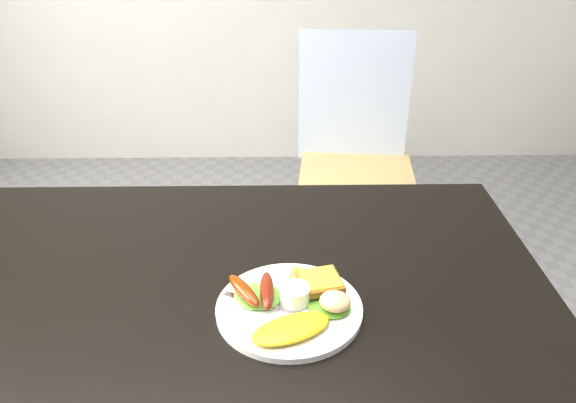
{
  "coord_description": "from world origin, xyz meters",
  "views": [
    {
      "loc": [
        0.09,
        -0.84,
        1.39
      ],
      "look_at": [
        0.11,
        0.04,
        0.9
      ],
      "focal_mm": 35.0,
      "sensor_mm": 36.0,
      "label": 1
    }
  ],
  "objects_px": {
    "dining_chair": "(356,178)",
    "person": "(368,179)",
    "dining_table": "(230,293)",
    "plate": "(289,308)"
  },
  "relations": [
    {
      "from": "person",
      "to": "dining_table",
      "type": "bearing_deg",
      "value": 42.19
    },
    {
      "from": "dining_table",
      "to": "plate",
      "type": "relative_size",
      "value": 4.72
    },
    {
      "from": "dining_table",
      "to": "plate",
      "type": "bearing_deg",
      "value": -35.97
    },
    {
      "from": "dining_table",
      "to": "person",
      "type": "relative_size",
      "value": 0.91
    },
    {
      "from": "person",
      "to": "plate",
      "type": "xyz_separation_m",
      "value": [
        -0.24,
        -0.7,
        0.1
      ]
    },
    {
      "from": "dining_chair",
      "to": "plate",
      "type": "xyz_separation_m",
      "value": [
        -0.27,
        -1.12,
        0.31
      ]
    },
    {
      "from": "dining_table",
      "to": "dining_chair",
      "type": "distance_m",
      "value": 1.14
    },
    {
      "from": "dining_chair",
      "to": "person",
      "type": "relative_size",
      "value": 0.32
    },
    {
      "from": "plate",
      "to": "dining_table",
      "type": "bearing_deg",
      "value": 144.03
    },
    {
      "from": "dining_chair",
      "to": "person",
      "type": "bearing_deg",
      "value": -88.55
    }
  ]
}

